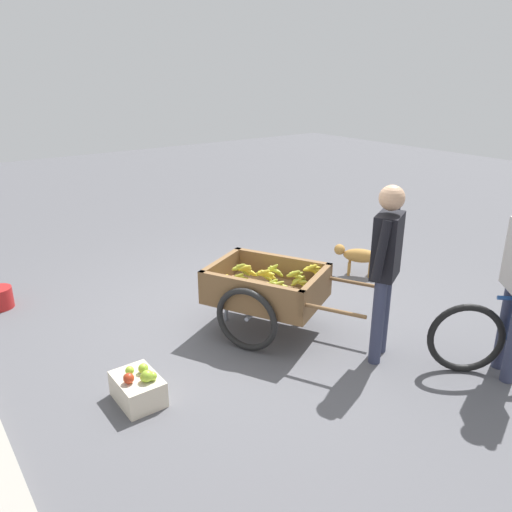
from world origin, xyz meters
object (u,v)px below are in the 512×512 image
at_px(vendor_person, 386,259).
at_px(apple_crate, 138,388).
at_px(dog, 357,255).
at_px(fruit_cart, 267,291).

bearing_deg(vendor_person, apple_crate, 71.63).
distance_m(vendor_person, apple_crate, 2.35).
bearing_deg(apple_crate, dog, -76.63).
relative_size(vendor_person, apple_crate, 3.70).
bearing_deg(dog, apple_crate, 103.37).
height_order(fruit_cart, apple_crate, fruit_cart).
bearing_deg(apple_crate, fruit_cart, -78.04).
relative_size(fruit_cart, dog, 3.31).
height_order(vendor_person, dog, vendor_person).
bearing_deg(dog, fruit_cart, 104.55).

